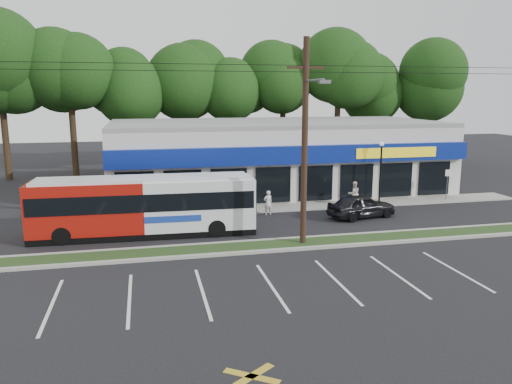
{
  "coord_description": "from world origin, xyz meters",
  "views": [
    {
      "loc": [
        -4.55,
        -21.82,
        7.42
      ],
      "look_at": [
        1.51,
        5.0,
        1.97
      ],
      "focal_mm": 35.0,
      "sensor_mm": 36.0,
      "label": 1
    }
  ],
  "objects": [
    {
      "name": "sign_post",
      "position": [
        16.0,
        8.57,
        1.56
      ],
      "size": [
        0.45,
        0.1,
        2.23
      ],
      "color": "#59595E",
      "rests_on": "ground"
    },
    {
      "name": "tree_line",
      "position": [
        4.0,
        26.0,
        8.42
      ],
      "size": [
        46.76,
        6.76,
        11.83
      ],
      "color": "black",
      "rests_on": "ground"
    },
    {
      "name": "grass_strip",
      "position": [
        0.0,
        1.0,
        0.06
      ],
      "size": [
        40.0,
        1.6,
        0.12
      ],
      "primitive_type": "cube",
      "color": "#203817",
      "rests_on": "ground"
    },
    {
      "name": "curb_south",
      "position": [
        0.0,
        0.15,
        0.07
      ],
      "size": [
        40.0,
        0.25,
        0.14
      ],
      "primitive_type": "cube",
      "color": "#9E9E93",
      "rests_on": "ground"
    },
    {
      "name": "curb_north",
      "position": [
        0.0,
        1.85,
        0.07
      ],
      "size": [
        40.0,
        0.25,
        0.14
      ],
      "primitive_type": "cube",
      "color": "#9E9E93",
      "rests_on": "ground"
    },
    {
      "name": "metrobus",
      "position": [
        -4.63,
        4.5,
        1.65
      ],
      "size": [
        11.67,
        2.85,
        3.12
      ],
      "rotation": [
        0.0,
        0.0,
        -0.03
      ],
      "color": "#A2140C",
      "rests_on": "ground"
    },
    {
      "name": "strip_mall",
      "position": [
        5.5,
        15.91,
        2.65
      ],
      "size": [
        25.0,
        12.55,
        5.3
      ],
      "color": "beige",
      "rests_on": "ground"
    },
    {
      "name": "sidewalk",
      "position": [
        5.0,
        9.0,
        0.05
      ],
      "size": [
        32.0,
        2.2,
        0.1
      ],
      "primitive_type": "cube",
      "color": "#9E9E93",
      "rests_on": "ground"
    },
    {
      "name": "pedestrian_b",
      "position": [
        9.0,
        8.5,
        0.84
      ],
      "size": [
        0.82,
        0.64,
        1.68
      ],
      "primitive_type": "imported",
      "rotation": [
        0.0,
        0.0,
        3.13
      ],
      "color": "silver",
      "rests_on": "ground"
    },
    {
      "name": "lamp_post",
      "position": [
        11.0,
        8.8,
        2.67
      ],
      "size": [
        0.3,
        0.3,
        4.25
      ],
      "color": "black",
      "rests_on": "ground"
    },
    {
      "name": "car_dark",
      "position": [
        8.18,
        5.5,
        0.72
      ],
      "size": [
        4.5,
        2.55,
        1.44
      ],
      "primitive_type": "imported",
      "rotation": [
        0.0,
        0.0,
        1.78
      ],
      "color": "black",
      "rests_on": "ground"
    },
    {
      "name": "utility_pole",
      "position": [
        2.83,
        0.93,
        5.41
      ],
      "size": [
        50.0,
        2.77,
        10.0
      ],
      "color": "black",
      "rests_on": "ground"
    },
    {
      "name": "ground",
      "position": [
        0.0,
        0.0,
        0.0
      ],
      "size": [
        120.0,
        120.0,
        0.0
      ],
      "primitive_type": "plane",
      "color": "black",
      "rests_on": "ground"
    },
    {
      "name": "pedestrian_a",
      "position": [
        2.82,
        7.42,
        0.76
      ],
      "size": [
        0.62,
        0.47,
        1.53
      ],
      "primitive_type": "imported",
      "rotation": [
        0.0,
        0.0,
        3.35
      ],
      "color": "silver",
      "rests_on": "ground"
    }
  ]
}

